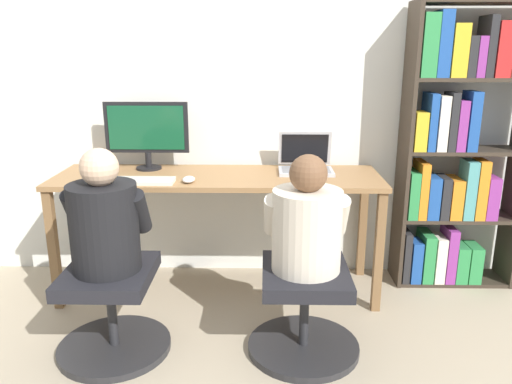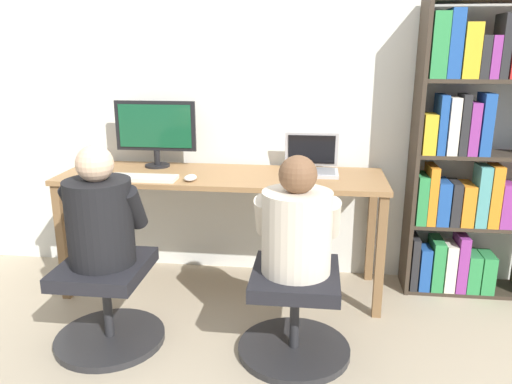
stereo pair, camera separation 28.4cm
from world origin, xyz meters
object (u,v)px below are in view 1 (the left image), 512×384
Objects in this scene: office_chair_left at (112,309)px; person_at_laptop at (307,223)px; bookshelf at (453,156)px; desktop_monitor at (147,132)px; office_chair_right at (304,309)px; laptop at (306,163)px; keyboard at (139,181)px; person_at_monitor at (104,220)px.

person_at_laptop reaches higher than office_chair_left.
bookshelf reaches higher than person_at_laptop.
bookshelf reaches higher than desktop_monitor.
office_chair_right is 1.41m from bookshelf.
office_chair_right is (-0.05, -0.78, -0.58)m from laptop.
office_chair_left is at bearing -178.81° from person_at_laptop.
person_at_monitor reaches higher than keyboard.
office_chair_left is at bearing -95.75° from keyboard.
person_at_laptop is (-0.05, -0.78, -0.12)m from laptop.
office_chair_right is at bearing -140.09° from bookshelf.
person_at_laptop is at bearing 1.19° from office_chair_left.
laptop reaches higher than office_chair_right.
keyboard is at bearing 84.20° from person_at_monitor.
desktop_monitor is 0.92× the size of office_chair_left.
office_chair_right is (0.92, -0.48, -0.54)m from keyboard.
laptop reaches higher than keyboard.
office_chair_right is (0.94, -0.83, -0.76)m from desktop_monitor.
desktop_monitor is 1.01m from laptop.
office_chair_left is at bearing -90.00° from person_at_monitor.
desktop_monitor is 0.87× the size of person_at_monitor.
person_at_monitor is at bearing -179.07° from person_at_laptop.
bookshelf is (1.95, 0.82, 0.15)m from person_at_monitor.
person_at_monitor reaches higher than office_chair_left.
laptop is 0.55× the size of person_at_monitor.
person_at_monitor is 0.34× the size of bookshelf.
desktop_monitor is 0.91× the size of person_at_laptop.
laptop is 0.79m from person_at_laptop.
laptop is at bearing 37.79° from person_at_monitor.
bookshelf is (0.97, 0.81, 0.62)m from office_chair_right.
laptop is 0.92m from bookshelf.
laptop is 0.83× the size of keyboard.
desktop_monitor is 1.57× the size of laptop.
person_at_laptop is (0.00, 0.00, 0.46)m from office_chair_right.
bookshelf reaches higher than office_chair_left.
person_at_monitor is (-0.05, -0.49, -0.07)m from keyboard.
laptop is at bearing -2.50° from desktop_monitor.
desktop_monitor reaches higher than office_chair_right.
office_chair_right is 1.00× the size of person_at_laptop.
desktop_monitor is 0.92× the size of office_chair_right.
desktop_monitor reaches higher than keyboard.
laptop is 0.58× the size of office_chair_right.
office_chair_right is (0.97, 0.02, 0.00)m from office_chair_left.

